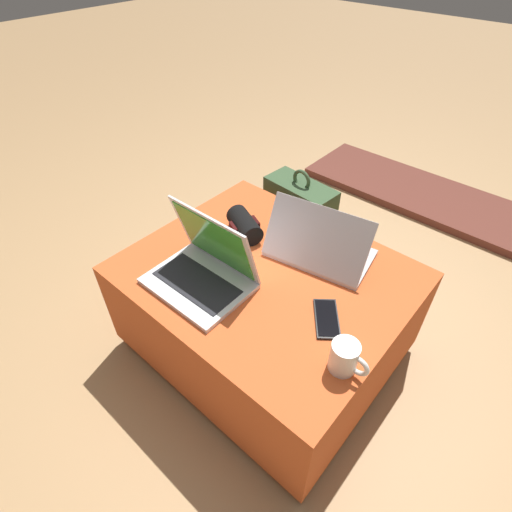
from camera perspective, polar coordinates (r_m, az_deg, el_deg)
The scene contains 9 objects.
ground_plane at distance 1.70m, azimuth 1.30°, elevation -12.62°, with size 14.00×14.00×0.00m, color tan.
ottoman at distance 1.53m, azimuth 1.42°, elevation -7.87°, with size 0.93×0.78×0.43m.
laptop_near at distance 1.32m, azimuth -7.46°, elevation -1.80°, with size 0.33×0.25×0.25m.
laptop_far at distance 1.41m, azimuth 8.95°, elevation 1.18°, with size 0.39×0.28×0.21m.
cell_phone at distance 1.24m, azimuth 10.07°, elevation -8.77°, with size 0.15×0.16×0.01m.
backpack at distance 1.94m, azimuth 6.17°, elevation 4.46°, with size 0.34×0.21×0.51m.
wrist_brace at distance 1.50m, azimuth -1.65°, elevation 4.44°, with size 0.18×0.14×0.08m.
coffee_mug at distance 1.11m, azimuth 12.63°, elevation -13.98°, with size 0.11×0.08×0.09m.
fireplace_hearth at distance 2.71m, azimuth 22.32°, elevation 8.27°, with size 1.40×0.50×0.04m.
Camera 1 is at (0.63, -0.77, 1.38)m, focal length 28.00 mm.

